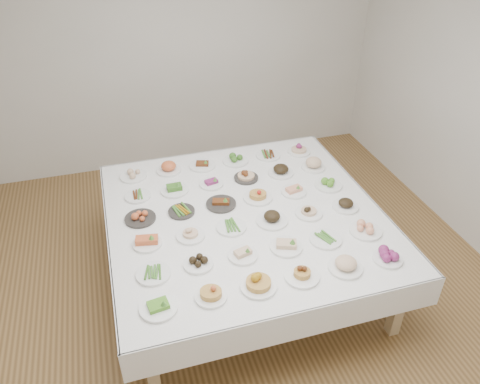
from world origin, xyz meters
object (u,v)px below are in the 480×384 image
object	(u,v)px
display_table	(245,219)
dish_0	(158,304)
dish_18	(140,215)
dish_35	(299,147)

from	to	relation	value
display_table	dish_0	xyz separation A→B (m)	(-0.89, -0.88, 0.11)
display_table	dish_18	distance (m)	0.92
display_table	dish_18	size ratio (longest dim) A/B	9.02
dish_18	dish_0	bearing A→B (deg)	-89.87
display_table	dish_0	distance (m)	1.25
dish_0	dish_35	world-z (taller)	dish_35
dish_35	dish_0	bearing A→B (deg)	-135.20
display_table	dish_0	bearing A→B (deg)	-135.38
display_table	dish_35	distance (m)	1.24
display_table	dish_18	world-z (taller)	dish_18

